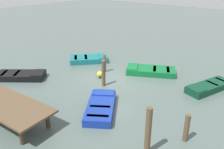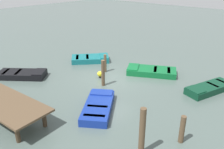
% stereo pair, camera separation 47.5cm
% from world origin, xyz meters
% --- Properties ---
extents(ground_plane, '(80.00, 80.00, 0.00)m').
position_xyz_m(ground_plane, '(0.00, 0.00, 0.00)').
color(ground_plane, '#4C5B56').
extents(dock_segment, '(4.85, 2.32, 0.95)m').
position_xyz_m(dock_segment, '(0.73, 6.82, 0.84)').
color(dock_segment, brown).
rests_on(dock_segment, ground_plane).
extents(rowboat_teal, '(3.07, 3.16, 0.46)m').
position_xyz_m(rowboat_teal, '(3.64, -1.54, 0.22)').
color(rowboat_teal, '#14666B').
rests_on(rowboat_teal, ground_plane).
extents(rowboat_blue, '(2.82, 3.29, 0.46)m').
position_xyz_m(rowboat_blue, '(-2.00, 3.38, 0.22)').
color(rowboat_blue, navy).
rests_on(rowboat_blue, ground_plane).
extents(rowboat_green, '(3.65, 2.88, 0.46)m').
position_xyz_m(rowboat_green, '(-1.48, -2.50, 0.22)').
color(rowboat_green, '#0F602D').
rests_on(rowboat_green, ground_plane).
extents(rowboat_black, '(3.29, 2.98, 0.46)m').
position_xyz_m(rowboat_black, '(4.85, 3.74, 0.22)').
color(rowboat_black, black).
rests_on(rowboat_black, ground_plane).
extents(rowboat_dark_green, '(2.06, 3.35, 0.46)m').
position_xyz_m(rowboat_dark_green, '(-5.55, -2.49, 0.22)').
color(rowboat_dark_green, '#0C3823').
rests_on(rowboat_dark_green, ground_plane).
extents(mooring_piling_far_right, '(0.20, 0.20, 1.30)m').
position_xyz_m(mooring_piling_far_right, '(1.24, -0.68, 0.65)').
color(mooring_piling_far_right, brown).
rests_on(mooring_piling_far_right, ground_plane).
extents(mooring_piling_far_left, '(0.22, 0.22, 1.68)m').
position_xyz_m(mooring_piling_far_left, '(-0.19, 1.07, 0.84)').
color(mooring_piling_far_left, brown).
rests_on(mooring_piling_far_left, ground_plane).
extents(mooring_piling_mid_left, '(0.24, 0.24, 2.06)m').
position_xyz_m(mooring_piling_mid_left, '(-5.47, 4.57, 1.03)').
color(mooring_piling_mid_left, brown).
rests_on(mooring_piling_mid_left, ground_plane).
extents(mooring_piling_near_left, '(0.22, 0.22, 1.26)m').
position_xyz_m(mooring_piling_near_left, '(-6.34, 2.90, 0.63)').
color(mooring_piling_near_left, brown).
rests_on(mooring_piling_near_left, ground_plane).
extents(marker_buoy, '(0.36, 0.36, 0.48)m').
position_xyz_m(marker_buoy, '(0.77, 0.37, 0.29)').
color(marker_buoy, '#262626').
rests_on(marker_buoy, ground_plane).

